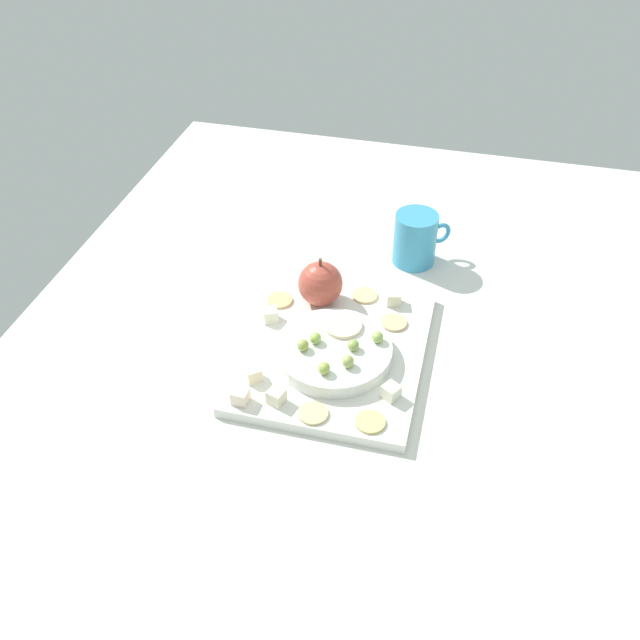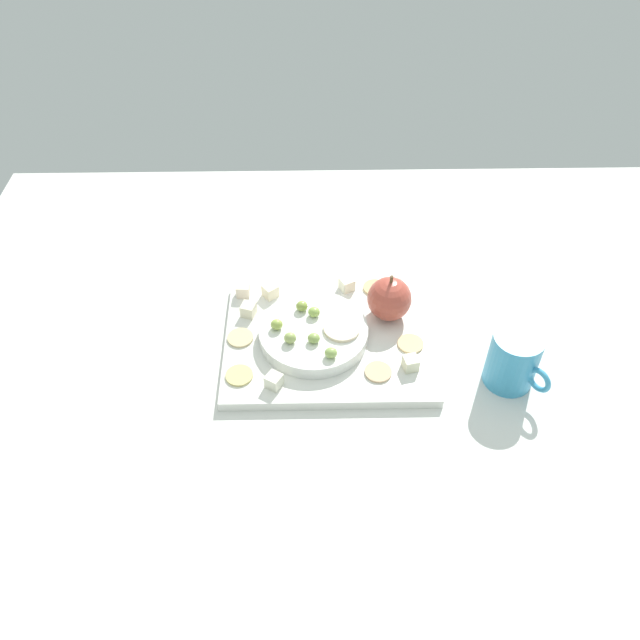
% 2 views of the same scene
% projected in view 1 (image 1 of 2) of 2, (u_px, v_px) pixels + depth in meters
% --- Properties ---
extents(table, '(1.37, 1.09, 0.04)m').
position_uv_depth(table, '(358.00, 360.00, 1.09)').
color(table, silver).
rests_on(table, ground).
extents(platter, '(0.33, 0.26, 0.02)m').
position_uv_depth(platter, '(335.00, 350.00, 1.06)').
color(platter, silver).
rests_on(platter, table).
extents(serving_dish, '(0.17, 0.17, 0.02)m').
position_uv_depth(serving_dish, '(333.00, 352.00, 1.03)').
color(serving_dish, white).
rests_on(serving_dish, platter).
extents(apple_whole, '(0.07, 0.07, 0.07)m').
position_uv_depth(apple_whole, '(320.00, 284.00, 1.11)').
color(apple_whole, '#B74A3B').
rests_on(apple_whole, platter).
extents(apple_stem, '(0.01, 0.01, 0.01)m').
position_uv_depth(apple_stem, '(320.00, 262.00, 1.09)').
color(apple_stem, brown).
rests_on(apple_stem, apple_whole).
extents(cheese_cube_0, '(0.03, 0.03, 0.02)m').
position_uv_depth(cheese_cube_0, '(253.00, 374.00, 1.00)').
color(cheese_cube_0, '#F9E9C2').
rests_on(cheese_cube_0, platter).
extents(cheese_cube_1, '(0.03, 0.03, 0.02)m').
position_uv_depth(cheese_cube_1, '(276.00, 396.00, 0.96)').
color(cheese_cube_1, '#F2E8C7').
rests_on(cheese_cube_1, platter).
extents(cheese_cube_2, '(0.03, 0.03, 0.02)m').
position_uv_depth(cheese_cube_2, '(270.00, 315.00, 1.09)').
color(cheese_cube_2, '#EEE6C3').
rests_on(cheese_cube_2, platter).
extents(cheese_cube_3, '(0.02, 0.02, 0.02)m').
position_uv_depth(cheese_cube_3, '(240.00, 396.00, 0.96)').
color(cheese_cube_3, '#F9E2C6').
rests_on(cheese_cube_3, platter).
extents(cheese_cube_4, '(0.03, 0.03, 0.02)m').
position_uv_depth(cheese_cube_4, '(391.00, 392.00, 0.97)').
color(cheese_cube_4, '#ECEACE').
rests_on(cheese_cube_4, platter).
extents(cheese_cube_5, '(0.03, 0.03, 0.02)m').
position_uv_depth(cheese_cube_5, '(394.00, 298.00, 1.13)').
color(cheese_cube_5, '#EBE6C0').
rests_on(cheese_cube_5, platter).
extents(cracker_0, '(0.04, 0.04, 0.00)m').
position_uv_depth(cracker_0, '(370.00, 422.00, 0.94)').
color(cracker_0, '#D4C67C').
rests_on(cracker_0, platter).
extents(cracker_1, '(0.04, 0.04, 0.00)m').
position_uv_depth(cracker_1, '(394.00, 323.00, 1.09)').
color(cracker_1, '#D8B589').
rests_on(cracker_1, platter).
extents(cracker_2, '(0.04, 0.04, 0.00)m').
position_uv_depth(cracker_2, '(365.00, 296.00, 1.14)').
color(cracker_2, '#E4C38A').
rests_on(cracker_2, platter).
extents(cracker_3, '(0.04, 0.04, 0.00)m').
position_uv_depth(cracker_3, '(313.00, 413.00, 0.95)').
color(cracker_3, '#D1BF8B').
rests_on(cracker_3, platter).
extents(cracker_4, '(0.04, 0.04, 0.00)m').
position_uv_depth(cracker_4, '(280.00, 300.00, 1.14)').
color(cracker_4, '#D3B67C').
rests_on(cracker_4, platter).
extents(grape_0, '(0.02, 0.02, 0.02)m').
position_uv_depth(grape_0, '(346.00, 361.00, 0.99)').
color(grape_0, '#9DB25E').
rests_on(grape_0, serving_dish).
extents(grape_1, '(0.02, 0.02, 0.02)m').
position_uv_depth(grape_1, '(315.00, 338.00, 1.02)').
color(grape_1, '#9DBF57').
rests_on(grape_1, serving_dish).
extents(grape_2, '(0.02, 0.02, 0.02)m').
position_uv_depth(grape_2, '(324.00, 368.00, 0.97)').
color(grape_2, '#9EB650').
rests_on(grape_2, serving_dish).
extents(grape_3, '(0.02, 0.02, 0.02)m').
position_uv_depth(grape_3, '(352.00, 345.00, 1.01)').
color(grape_3, '#8FAC55').
rests_on(grape_3, serving_dish).
extents(grape_4, '(0.02, 0.02, 0.02)m').
position_uv_depth(grape_4, '(303.00, 345.00, 1.01)').
color(grape_4, '#96AD4A').
rests_on(grape_4, serving_dish).
extents(grape_5, '(0.02, 0.02, 0.02)m').
position_uv_depth(grape_5, '(378.00, 337.00, 1.02)').
color(grape_5, '#97B75C').
rests_on(grape_5, serving_dish).
extents(apple_slice_0, '(0.06, 0.06, 0.01)m').
position_uv_depth(apple_slice_0, '(343.00, 327.00, 1.05)').
color(apple_slice_0, beige).
rests_on(apple_slice_0, serving_dish).
extents(cup, '(0.08, 0.10, 0.09)m').
position_uv_depth(cup, '(416.00, 239.00, 1.22)').
color(cup, '#3C99C5').
rests_on(cup, table).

